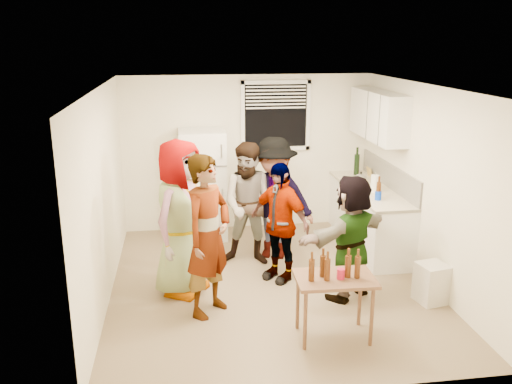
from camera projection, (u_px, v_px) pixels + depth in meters
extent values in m
cube|color=white|center=(203.00, 184.00, 8.43)|extent=(0.70, 0.70, 1.70)
cube|color=white|center=(368.00, 218.00, 8.18)|extent=(0.60, 2.20, 0.86)
cube|color=beige|center=(370.00, 189.00, 8.06)|extent=(0.64, 2.22, 0.04)
cube|color=#B2ADA2|center=(389.00, 175.00, 8.04)|extent=(0.03, 2.20, 0.36)
cube|color=white|center=(378.00, 115.00, 7.97)|extent=(0.34, 1.60, 0.70)
cylinder|color=white|center=(374.00, 192.00, 7.84)|extent=(0.12, 0.12, 0.25)
cylinder|color=black|center=(356.00, 175.00, 8.83)|extent=(0.09, 0.09, 0.34)
cylinder|color=#47230C|center=(378.00, 199.00, 7.48)|extent=(0.06, 0.06, 0.24)
cylinder|color=#0939CD|center=(378.00, 200.00, 7.46)|extent=(0.09, 0.09, 0.12)
cube|color=tan|center=(369.00, 172.00, 8.70)|extent=(0.02, 0.17, 0.15)
cube|color=beige|center=(432.00, 282.00, 6.44)|extent=(0.38, 0.38, 0.48)
cylinder|color=#47230C|center=(348.00, 277.00, 5.56)|extent=(0.06, 0.06, 0.23)
cylinder|color=#AB1431|center=(341.00, 279.00, 5.52)|extent=(0.08, 0.08, 0.11)
imported|color=gray|center=(184.00, 291.00, 6.78)|extent=(2.13, 1.85, 0.61)
imported|color=#141933|center=(210.00, 311.00, 6.28)|extent=(1.85, 1.73, 0.44)
imported|color=#523726|center=(251.00, 262.00, 7.64)|extent=(1.26, 1.87, 0.65)
imported|color=#403F44|center=(273.00, 256.00, 7.86)|extent=(1.64, 2.02, 0.65)
imported|color=black|center=(279.00, 278.00, 7.14)|extent=(1.79, 1.71, 0.38)
imported|color=#CB6F3D|center=(348.00, 296.00, 6.65)|extent=(2.02, 2.05, 0.45)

